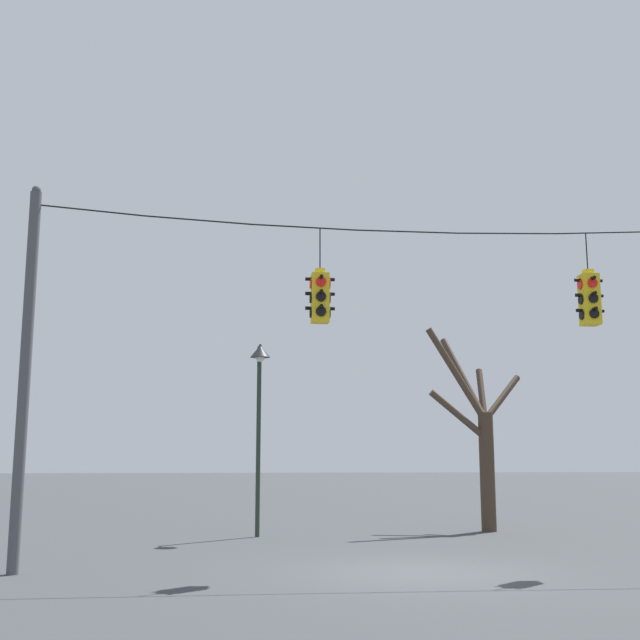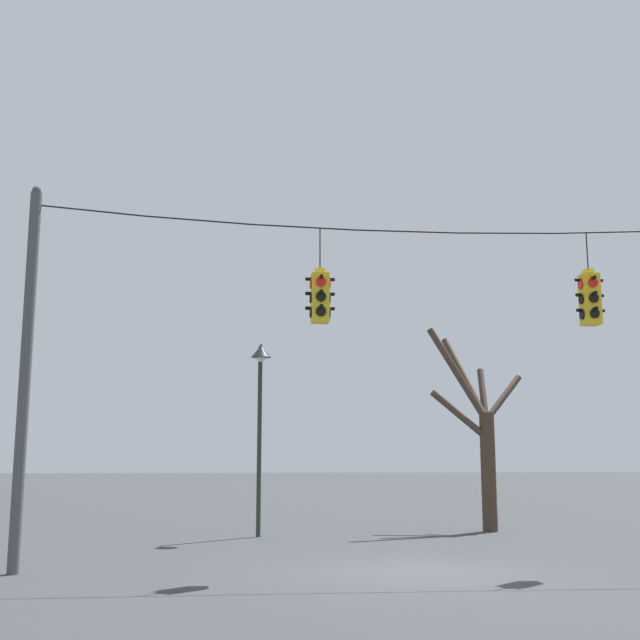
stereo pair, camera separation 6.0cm
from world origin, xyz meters
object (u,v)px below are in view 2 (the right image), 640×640
object	(u,v)px
traffic_light_near_left_pole	(320,297)
traffic_light_over_intersection	(590,299)
utility_pole_left	(25,373)
street_lamp	(260,387)
bare_tree	(481,436)

from	to	relation	value
traffic_light_near_left_pole	traffic_light_over_intersection	bearing A→B (deg)	0.00
utility_pole_left	street_lamp	distance (m)	7.60
traffic_light_over_intersection	street_lamp	size ratio (longest dim) A/B	0.38
street_lamp	bare_tree	bearing A→B (deg)	11.92
traffic_light_near_left_pole	street_lamp	size ratio (longest dim) A/B	0.38
bare_tree	utility_pole_left	bearing A→B (deg)	-145.76
utility_pole_left	traffic_light_near_left_pole	bearing A→B (deg)	-0.00
utility_pole_left	traffic_light_near_left_pole	distance (m)	5.72
traffic_light_near_left_pole	traffic_light_over_intersection	distance (m)	5.51
utility_pole_left	street_lamp	xyz separation A→B (m)	(4.53, 6.10, 0.30)
street_lamp	bare_tree	world-z (taller)	bare_tree
traffic_light_over_intersection	bare_tree	size ratio (longest dim) A/B	0.33
street_lamp	utility_pole_left	bearing A→B (deg)	-126.62
utility_pole_left	traffic_light_over_intersection	bearing A→B (deg)	-0.00
bare_tree	traffic_light_over_intersection	bearing A→B (deg)	-89.48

